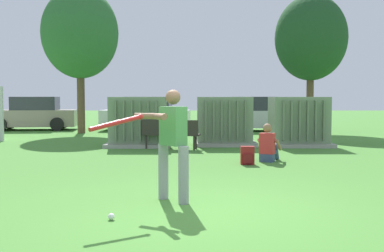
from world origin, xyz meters
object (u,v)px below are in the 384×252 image
Objects in this scene: transformer_mid_east at (300,122)px; parked_car_right_of_center at (254,115)px; seated_spectator at (270,146)px; parked_car_leftmost at (35,114)px; batter at (172,139)px; transformer_mid_west at (226,122)px; park_bench at (172,132)px; parked_car_left_of_center at (148,115)px; backpack at (249,156)px; sports_ball at (113,217)px; transformer_west at (140,122)px.

parked_car_right_of_center is (-0.68, 6.74, -0.04)m from transformer_mid_east.
parked_car_leftmost is at bearing 131.04° from seated_spectator.
seated_spectator is (2.26, 4.57, -0.60)m from batter.
transformer_mid_east is at bearing -6.46° from transformer_mid_west.
park_bench is 0.43× the size of parked_car_left_of_center.
batter is 4.40m from backpack.
transformer_mid_east is 13.48m from parked_car_leftmost.
transformer_mid_east reaches higher than sports_ball.
transformer_west is 1.46m from park_bench.
park_bench is at bearing -114.38° from parked_car_right_of_center.
transformer_west is 5.21m from seated_spectator.
batter reaches higher than seated_spectator.
parked_car_right_of_center is at bearing 78.06° from batter.
park_bench is at bearing -49.85° from parked_car_leftmost.
sports_ball is at bearing -86.11° from parked_car_left_of_center.
park_bench is 8.53m from parked_car_right_of_center.
transformer_mid_west and parked_car_right_of_center have the same top height.
parked_car_leftmost is at bearing 128.79° from transformer_west.
transformer_mid_east is (2.44, -0.28, 0.00)m from transformer_mid_west.
batter is at bearing -64.69° from parked_car_leftmost.
parked_car_left_of_center is at bearing 93.45° from transformer_west.
transformer_mid_west is 0.48× the size of parked_car_right_of_center.
parked_car_left_of_center is at bearing 93.89° from sports_ball.
transformer_mid_west is at bearing 93.16° from backpack.
seated_spectator is at bearing 43.97° from backpack.
transformer_west is at bearing -179.08° from transformer_mid_east.
seated_spectator is 10.54m from parked_car_right_of_center.
transformer_west is 4.77× the size of backpack.
parked_car_left_of_center is (-1.52, 8.11, 0.22)m from park_bench.
sports_ball is 5.62m from backpack.
park_bench is at bearing -79.38° from parked_car_left_of_center.
seated_spectator is at bearing -113.09° from transformer_mid_east.
parked_car_right_of_center reaches higher than backpack.
transformer_west and parked_car_left_of_center have the same top height.
park_bench is at bearing 92.63° from batter.
transformer_west is 0.48× the size of parked_car_leftmost.
transformer_mid_west is 4.64m from backpack.
seated_spectator is at bearing 62.06° from sports_ball.
transformer_west and parked_car_leftmost have the same top height.
transformer_mid_west is at bearing 80.65° from batter.
transformer_mid_east is at bearing -84.28° from parked_car_right_of_center.
batter is at bearing -99.35° from transformer_mid_west.
parked_car_right_of_center is at bearing 82.20° from backpack.
sports_ball is (-0.40, -8.38, -0.49)m from park_bench.
batter is 0.40× the size of parked_car_leftmost.
parked_car_left_of_center and parked_car_right_of_center have the same top height.
backpack is 14.82m from parked_car_leftmost.
transformer_mid_east and parked_car_left_of_center have the same top height.
parked_car_left_of_center is (-0.43, 7.17, -0.04)m from transformer_west.
parked_car_right_of_center is (0.92, 10.49, 0.38)m from seated_spectator.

